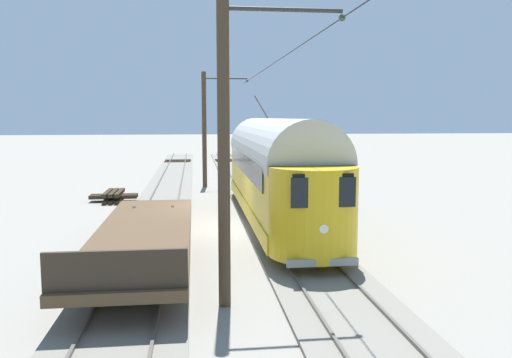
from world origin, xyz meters
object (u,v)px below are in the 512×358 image
Objects in this scene: catenary_pole_mid_near at (227,146)px; spare_tie_stack at (114,196)px; catenary_pole_foreground at (206,127)px; flatcar_adjacent at (143,235)px; switch_stand at (283,182)px; vintage_streetcar at (275,168)px.

spare_tie_stack is (4.91, -15.55, -3.45)m from catenary_pole_mid_near.
catenary_pole_foreground is 20.64m from catenary_pole_mid_near.
flatcar_adjacent is at bearing 82.24° from catenary_pole_foreground.
catenary_pole_foreground reaches higher than flatcar_adjacent.
catenary_pole_foreground is 6.32m from switch_stand.
flatcar_adjacent is 9.16× the size of switch_stand.
spare_tie_stack is at bearing -77.45° from flatcar_adjacent.
spare_tie_stack is (7.51, -6.06, -1.99)m from vintage_streetcar.
vintage_streetcar reaches higher than flatcar_adjacent.
catenary_pole_mid_near is (2.60, 9.49, 1.47)m from vintage_streetcar.
switch_stand is at bearing -116.26° from flatcar_adjacent.
spare_tie_stack is at bearing 46.01° from catenary_pole_foreground.
vintage_streetcar is 7.91m from switch_stand.
catenary_pole_foreground and catenary_pole_mid_near have the same top height.
catenary_pole_mid_near reaches higher than spare_tie_stack.
catenary_pole_mid_near reaches higher than flatcar_adjacent.
catenary_pole_foreground is 1.00× the size of catenary_pole_mid_near.
catenary_pole_mid_near is (-2.29, 3.80, 2.86)m from flatcar_adjacent.
vintage_streetcar is 7.64m from flatcar_adjacent.
catenary_pole_foreground is at bearing -133.99° from spare_tie_stack.
spare_tie_stack is (2.62, -11.75, -0.59)m from flatcar_adjacent.
flatcar_adjacent reaches higher than switch_stand.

